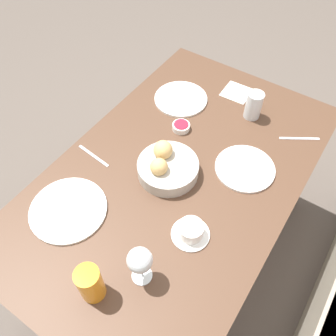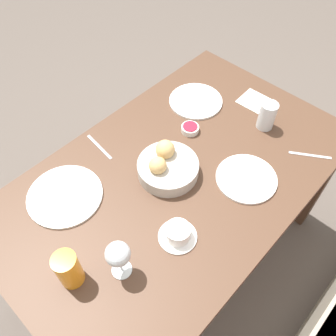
% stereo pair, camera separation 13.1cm
% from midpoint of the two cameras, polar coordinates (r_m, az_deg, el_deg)
% --- Properties ---
extents(ground_plane, '(10.00, 10.00, 0.00)m').
position_cam_midpoint_polar(ground_plane, '(1.94, -0.97, -13.52)').
color(ground_plane, '#564C44').
extents(dining_table, '(1.38, 0.85, 0.70)m').
position_cam_midpoint_polar(dining_table, '(1.41, -1.30, -3.20)').
color(dining_table, '#4C3323').
rests_on(dining_table, ground_plane).
extents(bread_basket, '(0.23, 0.23, 0.11)m').
position_cam_midpoint_polar(bread_basket, '(1.31, -3.06, 0.09)').
color(bread_basket, '#B2ADA3').
rests_on(bread_basket, dining_table).
extents(plate_near_left, '(0.23, 0.23, 0.01)m').
position_cam_midpoint_polar(plate_near_left, '(1.61, -0.29, 10.91)').
color(plate_near_left, white).
rests_on(plate_near_left, dining_table).
extents(plate_near_right, '(0.27, 0.27, 0.01)m').
position_cam_midpoint_polar(plate_near_right, '(1.30, -18.52, -6.56)').
color(plate_near_right, white).
rests_on(plate_near_right, dining_table).
extents(plate_far_center, '(0.23, 0.23, 0.01)m').
position_cam_midpoint_polar(plate_far_center, '(1.36, 9.57, -0.22)').
color(plate_far_center, white).
rests_on(plate_far_center, dining_table).
extents(juice_glass, '(0.07, 0.07, 0.14)m').
position_cam_midpoint_polar(juice_glass, '(1.10, -15.89, -17.66)').
color(juice_glass, orange).
rests_on(juice_glass, dining_table).
extents(water_tumbler, '(0.07, 0.07, 0.12)m').
position_cam_midpoint_polar(water_tumbler, '(1.52, 11.19, 9.71)').
color(water_tumbler, silver).
rests_on(water_tumbler, dining_table).
extents(wine_glass, '(0.08, 0.08, 0.16)m').
position_cam_midpoint_polar(wine_glass, '(1.05, -8.25, -14.81)').
color(wine_glass, silver).
rests_on(wine_glass, dining_table).
extents(coffee_cup, '(0.13, 0.13, 0.06)m').
position_cam_midpoint_polar(coffee_cup, '(1.17, 0.44, -10.31)').
color(coffee_cup, white).
rests_on(coffee_cup, dining_table).
extents(jam_bowl_berry, '(0.07, 0.07, 0.03)m').
position_cam_midpoint_polar(jam_bowl_berry, '(1.47, -0.44, 6.52)').
color(jam_bowl_berry, white).
rests_on(jam_bowl_berry, dining_table).
extents(fork_silver, '(0.10, 0.14, 0.00)m').
position_cam_midpoint_polar(fork_silver, '(1.52, 18.05, 4.38)').
color(fork_silver, '#B7B7BC').
rests_on(fork_silver, dining_table).
extents(knife_silver, '(0.03, 0.16, 0.00)m').
position_cam_midpoint_polar(knife_silver, '(1.43, -14.45, 1.75)').
color(knife_silver, '#B7B7BC').
rests_on(knife_silver, dining_table).
extents(napkin, '(0.12, 0.12, 0.00)m').
position_cam_midpoint_polar(napkin, '(1.66, 8.73, 11.76)').
color(napkin, silver).
rests_on(napkin, dining_table).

